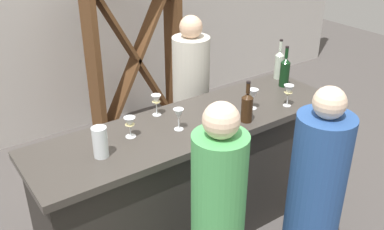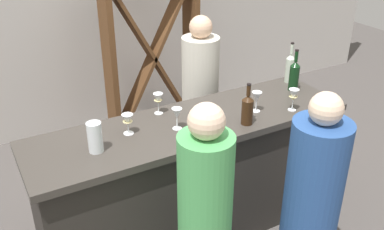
% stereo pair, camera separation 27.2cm
% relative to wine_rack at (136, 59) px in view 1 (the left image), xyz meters
% --- Properties ---
extents(back_wall, '(8.00, 0.10, 2.80)m').
position_rel_wine_rack_xyz_m(back_wall, '(-0.44, 0.55, 0.54)').
color(back_wall, '#BCB7B2').
rests_on(back_wall, ground).
extents(bar_counter, '(2.30, 0.65, 0.99)m').
position_rel_wine_rack_xyz_m(bar_counter, '(-0.44, -1.65, -0.37)').
color(bar_counter, '#2A2723').
rests_on(bar_counter, ground).
extents(wine_rack, '(0.99, 0.28, 1.73)m').
position_rel_wine_rack_xyz_m(wine_rack, '(0.00, 0.00, 0.00)').
color(wine_rack, brown).
rests_on(wine_rack, ground).
extents(wine_bottle_leftmost_amber_brown, '(0.08, 0.08, 0.30)m').
position_rel_wine_rack_xyz_m(wine_bottle_leftmost_amber_brown, '(-0.13, -1.86, 0.23)').
color(wine_bottle_leftmost_amber_brown, '#331E0F').
rests_on(wine_bottle_leftmost_amber_brown, bar_counter).
extents(wine_bottle_second_left_dark_green, '(0.08, 0.08, 0.34)m').
position_rel_wine_rack_xyz_m(wine_bottle_second_left_dark_green, '(0.53, -1.57, 0.25)').
color(wine_bottle_second_left_dark_green, black).
rests_on(wine_bottle_second_left_dark_green, bar_counter).
extents(wine_bottle_center_clear_pale, '(0.07, 0.07, 0.34)m').
position_rel_wine_rack_xyz_m(wine_bottle_center_clear_pale, '(0.61, -1.42, 0.25)').
color(wine_bottle_center_clear_pale, '#B7C6B2').
rests_on(wine_bottle_center_clear_pale, bar_counter).
extents(wine_glass_near_left, '(0.07, 0.07, 0.16)m').
position_rel_wine_rack_xyz_m(wine_glass_near_left, '(0.28, -1.85, 0.24)').
color(wine_glass_near_left, white).
rests_on(wine_glass_near_left, bar_counter).
extents(wine_glass_near_center, '(0.07, 0.07, 0.15)m').
position_rel_wine_rack_xyz_m(wine_glass_near_center, '(0.04, -1.74, 0.23)').
color(wine_glass_near_center, white).
rests_on(wine_glass_near_center, bar_counter).
extents(wine_glass_near_right, '(0.07, 0.07, 0.15)m').
position_rel_wine_rack_xyz_m(wine_glass_near_right, '(-0.58, -1.69, 0.23)').
color(wine_glass_near_right, white).
rests_on(wine_glass_near_right, bar_counter).
extents(wine_glass_far_left, '(0.08, 0.08, 0.14)m').
position_rel_wine_rack_xyz_m(wine_glass_far_left, '(-0.89, -1.59, 0.22)').
color(wine_glass_far_left, white).
rests_on(wine_glass_far_left, bar_counter).
extents(wine_glass_far_center, '(0.07, 0.07, 0.16)m').
position_rel_wine_rack_xyz_m(wine_glass_far_center, '(-0.59, -1.42, 0.23)').
color(wine_glass_far_center, white).
rests_on(wine_glass_far_center, bar_counter).
extents(water_pitcher, '(0.09, 0.09, 0.19)m').
position_rel_wine_rack_xyz_m(water_pitcher, '(-1.15, -1.70, 0.22)').
color(water_pitcher, silver).
rests_on(water_pitcher, bar_counter).
extents(person_left_guest, '(0.34, 0.34, 1.48)m').
position_rel_wine_rack_xyz_m(person_left_guest, '(-0.74, -2.33, -0.18)').
color(person_left_guest, '#4CA559').
rests_on(person_left_guest, ground).
extents(person_center_guest, '(0.43, 0.43, 1.41)m').
position_rel_wine_rack_xyz_m(person_center_guest, '(-0.00, -2.42, -0.22)').
color(person_center_guest, '#284C8C').
rests_on(person_center_guest, ground).
extents(person_right_guest, '(0.39, 0.39, 1.53)m').
position_rel_wine_rack_xyz_m(person_right_guest, '(-0.00, -1.00, -0.15)').
color(person_right_guest, beige).
rests_on(person_right_guest, ground).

